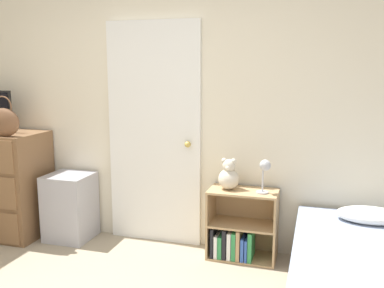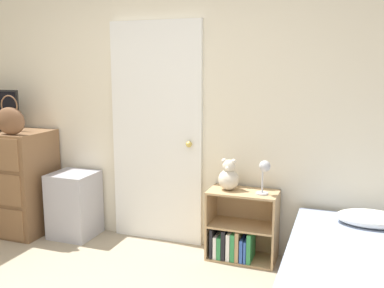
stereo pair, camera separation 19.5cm
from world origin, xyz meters
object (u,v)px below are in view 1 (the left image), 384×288
Objects in this scene: storage_bin at (70,207)px; bookshelf at (239,232)px; desk_lamp at (265,169)px; handbag at (4,121)px; teddy_bear at (229,176)px.

bookshelf is (1.62, 0.04, -0.09)m from storage_bin.
desk_lamp is at bearing -11.18° from bookshelf.
desk_lamp is (2.29, 0.26, -0.34)m from handbag.
handbag is 1.35× the size of teddy_bear.
bookshelf is at bearing 168.82° from desk_lamp.
teddy_bear is (1.99, 0.30, -0.43)m from handbag.
handbag is at bearing -171.81° from bookshelf.
desk_lamp is at bearing 6.41° from handbag.
handbag reaches higher than storage_bin.
storage_bin is at bearing 179.96° from desk_lamp.
desk_lamp is at bearing -0.04° from storage_bin.
handbag is at bearing -173.59° from desk_lamp.
desk_lamp is (0.21, -0.04, 0.58)m from bookshelf.
handbag is 2.30m from bookshelf.
storage_bin is 1.05× the size of bookshelf.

